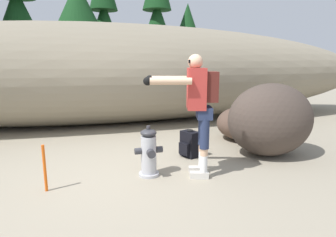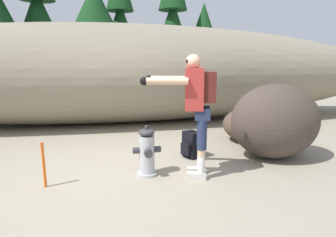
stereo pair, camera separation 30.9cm
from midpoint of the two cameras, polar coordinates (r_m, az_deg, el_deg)
ground_plane at (r=4.29m, az=-6.36°, el=-10.80°), size 56.00×56.00×0.04m
dirt_embankment at (r=7.66m, az=-9.22°, el=8.90°), size 16.25×3.20×2.57m
fire_hydrant at (r=4.01m, az=-2.08°, el=-6.93°), size 0.40×0.34×0.73m
utility_worker at (r=3.83m, az=7.85°, el=3.55°), size 1.04×0.68×1.69m
spare_backpack at (r=4.82m, az=6.61°, el=-5.29°), size 0.35×0.35×0.47m
boulder_large at (r=6.01m, az=17.59°, el=-1.17°), size 1.45×1.43×0.69m
boulder_mid at (r=5.06m, az=22.43°, el=-0.56°), size 1.50×1.16×1.24m
pine_tree_left at (r=15.62m, az=-24.32°, el=19.27°), size 2.62×2.62×7.15m
pine_tree_center at (r=13.24m, az=-13.75°, el=15.96°), size 2.84×2.84×4.92m
pine_tree_right at (r=14.48m, az=-9.00°, el=19.03°), size 2.02×2.02×6.37m
pine_tree_far_right at (r=15.02m, az=1.58°, el=19.33°), size 2.23×2.23×6.78m
pine_tree_ridge_end at (r=15.94m, az=7.71°, el=14.60°), size 2.00×2.00×4.67m
survey_stake at (r=3.92m, az=-21.73°, el=-8.74°), size 0.04×0.04×0.60m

